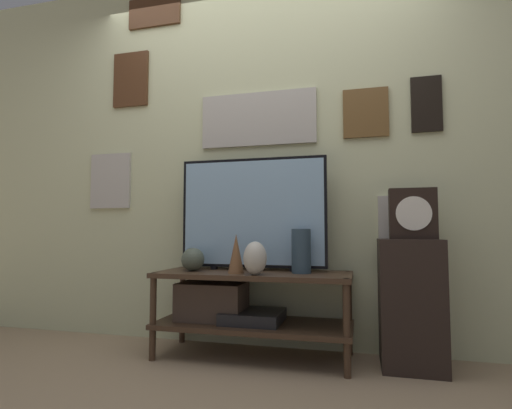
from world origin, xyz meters
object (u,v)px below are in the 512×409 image
Objects in this scene: vase_slim_bronze at (236,254)px; vase_round_glass at (193,259)px; vase_urn_stoneware at (255,258)px; mantel_clock at (413,214)px; vase_tall_ceramic at (301,251)px; television at (252,213)px.

vase_slim_bronze is 1.60× the size of vase_round_glass.
mantel_clock is (0.89, 0.19, 0.26)m from vase_urn_stoneware.
vase_round_glass is at bearing 169.13° from vase_slim_bronze.
vase_round_glass is 0.51× the size of mantel_clock.
mantel_clock is at bearing 3.02° from vase_round_glass.
vase_slim_bronze is 0.89× the size of vase_tall_ceramic.
vase_urn_stoneware reaches higher than vase_round_glass.
vase_tall_ceramic is 0.91× the size of mantel_clock.
television is 0.98m from mantel_clock.
television is 0.49m from vase_round_glass.
television is 0.43m from vase_tall_ceramic.
vase_round_glass is (-0.31, 0.06, -0.04)m from vase_slim_bronze.
mantel_clock is (0.98, -0.07, -0.02)m from television.
vase_slim_bronze is 0.32m from vase_round_glass.
vase_round_glass is at bearing -176.98° from mantel_clock.
vase_tall_ceramic is at bearing -17.19° from television.
television is 3.63× the size of vase_tall_ceramic.
vase_round_glass is at bearing -158.49° from television.
vase_urn_stoneware is 0.15m from vase_slim_bronze.
vase_tall_ceramic reaches higher than vase_urn_stoneware.
vase_urn_stoneware is 1.31× the size of vase_round_glass.
vase_slim_bronze reaches higher than vase_round_glass.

